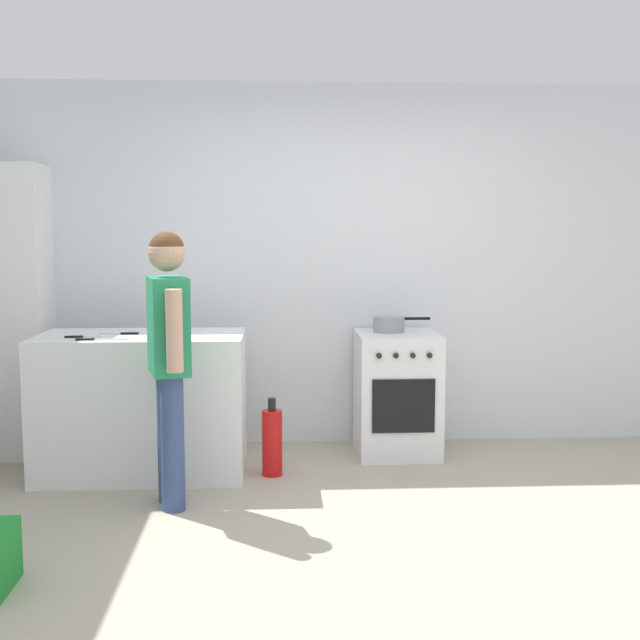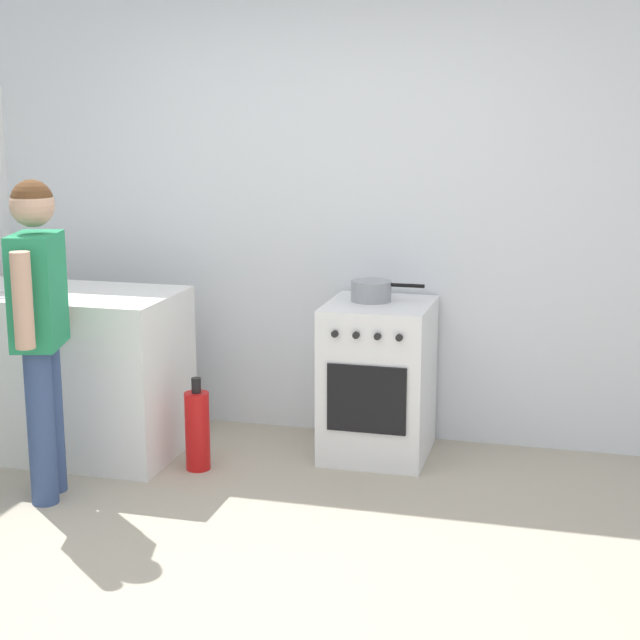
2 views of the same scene
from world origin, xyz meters
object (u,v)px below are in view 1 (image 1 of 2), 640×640
Objects in this scene: pot at (389,324)px; knife_chef at (100,339)px; person at (169,346)px; larder_cabinet at (12,312)px; fire_extinguisher at (272,442)px; oven_left at (397,393)px; knife_utility at (120,334)px; knife_paring at (79,337)px.

pot is 1.28× the size of knife_chef.
person is 1.65m from larder_cabinet.
oven_left is at bearing 28.78° from fire_extinguisher.
oven_left is 1.93m from knife_utility.
knife_chef is 0.62× the size of fire_extinguisher.
fire_extinguisher is at bearing 8.18° from knife_chef.
larder_cabinet reaches higher than person.
oven_left reaches higher than fire_extinguisher.
person is 0.78× the size of larder_cabinet.
larder_cabinet is (-1.78, 0.58, 0.78)m from fire_extinguisher.
knife_paring reaches higher than oven_left.
knife_paring is at bearing 140.29° from person.
pot is at bearing 19.92° from knife_chef.
knife_chef is at bearing -105.77° from knife_utility.
person is 3.11× the size of fire_extinguisher.
person is (0.39, -0.65, 0.01)m from knife_utility.
person reaches higher than pot.
oven_left is 0.48m from pot.
oven_left is 2.06m from knife_chef.
person is at bearing -144.76° from oven_left.
knife_utility is at bearing -168.68° from oven_left.
larder_cabinet is (-1.21, 1.12, 0.09)m from person.
larder_cabinet is at bearing 135.76° from knife_chef.
knife_paring is 0.26m from knife_utility.
fire_extinguisher is 2.03m from larder_cabinet.
fire_extinguisher is (0.57, 0.54, -0.70)m from person.
knife_paring is 0.11× the size of larder_cabinet.
person is (-1.44, -1.02, 0.49)m from oven_left.
knife_paring is 0.42× the size of fire_extinguisher.
pot reaches higher than knife_utility.
oven_left is 0.55× the size of person.
larder_cabinet is (-0.75, 0.73, 0.10)m from knife_chef.
pot is at bearing 15.34° from knife_paring.
oven_left is at bearing -2.21° from larder_cabinet.
knife_chef is at bearing -171.82° from fire_extinguisher.
larder_cabinet reaches higher than pot.
pot is 1.19m from fire_extinguisher.
knife_chef reaches higher than oven_left.
knife_chef is at bearing 140.01° from person.
knife_paring is 0.80m from person.
knife_utility reaches higher than oven_left.
knife_paring is (-2.05, -0.50, 0.48)m from oven_left.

